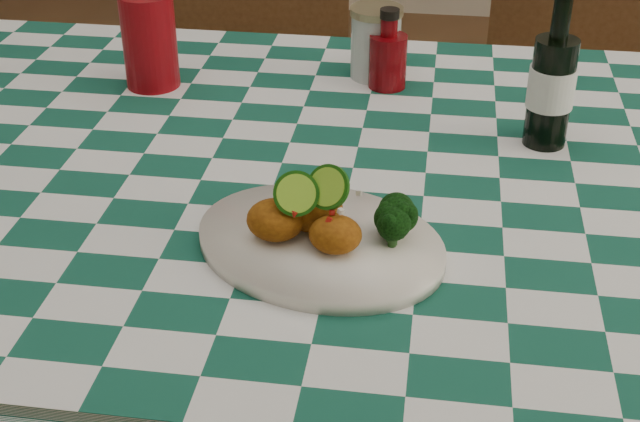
% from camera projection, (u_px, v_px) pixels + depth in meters
% --- Properties ---
extents(dining_table, '(1.66, 1.06, 0.79)m').
position_uv_depth(dining_table, '(348.00, 377.00, 1.47)').
color(dining_table, '#13503D').
rests_on(dining_table, ground).
extents(plate, '(0.38, 0.34, 0.02)m').
position_uv_depth(plate, '(320.00, 243.00, 1.08)').
color(plate, white).
rests_on(plate, dining_table).
extents(fried_chicken_pile, '(0.13, 0.10, 0.08)m').
position_uv_depth(fried_chicken_pile, '(316.00, 207.00, 1.05)').
color(fried_chicken_pile, '#9F590F').
rests_on(fried_chicken_pile, plate).
extents(broccoli_side, '(0.07, 0.07, 0.05)m').
position_uv_depth(broccoli_side, '(407.00, 220.00, 1.06)').
color(broccoli_side, black).
rests_on(broccoli_side, plate).
extents(red_tumbler, '(0.10, 0.10, 0.16)m').
position_uv_depth(red_tumbler, '(150.00, 41.00, 1.47)').
color(red_tumbler, maroon).
rests_on(red_tumbler, dining_table).
extents(ketchup_bottle, '(0.07, 0.07, 0.13)m').
position_uv_depth(ketchup_bottle, '(388.00, 49.00, 1.47)').
color(ketchup_bottle, '#600409').
rests_on(ketchup_bottle, dining_table).
extents(mason_jar, '(0.10, 0.10, 0.12)m').
position_uv_depth(mason_jar, '(376.00, 43.00, 1.51)').
color(mason_jar, '#B2BCBA').
rests_on(mason_jar, dining_table).
extents(beer_bottle, '(0.08, 0.08, 0.23)m').
position_uv_depth(beer_bottle, '(554.00, 70.00, 1.27)').
color(beer_bottle, black).
rests_on(beer_bottle, dining_table).
extents(wooden_chair_left, '(0.48, 0.49, 0.94)m').
position_uv_depth(wooden_chair_left, '(254.00, 134.00, 2.06)').
color(wooden_chair_left, '#472814').
rests_on(wooden_chair_left, ground).
extents(wooden_chair_right, '(0.54, 0.56, 1.01)m').
position_uv_depth(wooden_chair_right, '(573.00, 133.00, 1.98)').
color(wooden_chair_right, '#472814').
rests_on(wooden_chair_right, ground).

